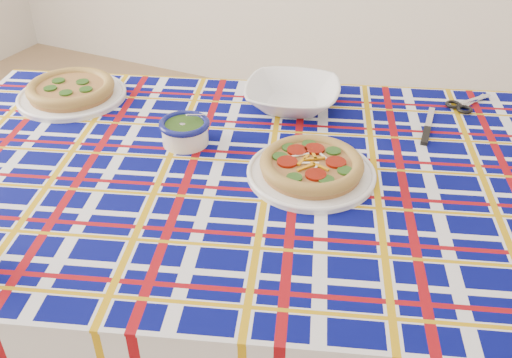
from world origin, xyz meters
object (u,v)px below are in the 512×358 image
at_px(main_focaccia_plate, 312,165).
at_px(pesto_bowl, 185,130).
at_px(dining_table, 243,197).
at_px(serving_bowl, 292,96).

height_order(main_focaccia_plate, pesto_bowl, pesto_bowl).
bearing_deg(pesto_bowl, dining_table, -15.76).
bearing_deg(pesto_bowl, serving_bowl, 61.05).
relative_size(main_focaccia_plate, pesto_bowl, 2.40).
xyz_separation_m(dining_table, main_focaccia_plate, (0.15, 0.05, 0.11)).
distance_m(dining_table, pesto_bowl, 0.22).
xyz_separation_m(main_focaccia_plate, pesto_bowl, (-0.34, 0.01, 0.01)).
bearing_deg(dining_table, serving_bowl, 74.20).
relative_size(pesto_bowl, serving_bowl, 0.48).
height_order(dining_table, main_focaccia_plate, main_focaccia_plate).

